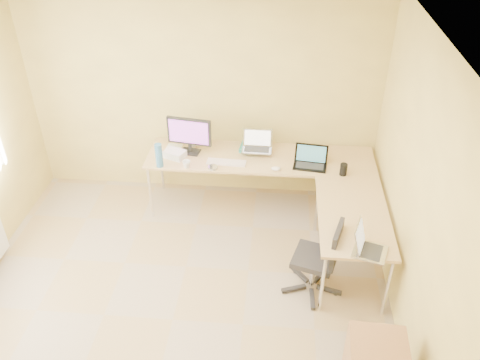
# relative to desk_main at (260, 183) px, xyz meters

# --- Properties ---
(floor) EXTENTS (4.50, 4.50, 0.00)m
(floor) POSITION_rel_desk_main_xyz_m (-0.72, -1.85, -0.36)
(floor) COLOR gray
(floor) RESTS_ON ground
(ceiling) EXTENTS (4.50, 4.50, 0.00)m
(ceiling) POSITION_rel_desk_main_xyz_m (-0.72, -1.85, 2.24)
(ceiling) COLOR white
(ceiling) RESTS_ON ground
(wall_back) EXTENTS (4.50, 0.00, 4.50)m
(wall_back) POSITION_rel_desk_main_xyz_m (-0.72, 0.40, 0.93)
(wall_back) COLOR tan
(wall_back) RESTS_ON ground
(wall_right) EXTENTS (0.00, 4.50, 4.50)m
(wall_right) POSITION_rel_desk_main_xyz_m (1.38, -1.85, 0.93)
(wall_right) COLOR tan
(wall_right) RESTS_ON ground
(desk_main) EXTENTS (2.65, 0.70, 0.73)m
(desk_main) POSITION_rel_desk_main_xyz_m (0.00, 0.00, 0.00)
(desk_main) COLOR tan
(desk_main) RESTS_ON ground
(desk_return) EXTENTS (0.70, 1.30, 0.73)m
(desk_return) POSITION_rel_desk_main_xyz_m (0.98, -1.00, 0.00)
(desk_return) COLOR tan
(desk_return) RESTS_ON ground
(monitor) EXTENTS (0.54, 0.25, 0.45)m
(monitor) POSITION_rel_desk_main_xyz_m (-0.83, 0.04, 0.59)
(monitor) COLOR black
(monitor) RESTS_ON desk_main
(book_stack) EXTENTS (0.24, 0.31, 0.05)m
(book_stack) POSITION_rel_desk_main_xyz_m (-0.14, 0.20, 0.39)
(book_stack) COLOR teal
(book_stack) RESTS_ON desk_main
(laptop_center) EXTENTS (0.35, 0.27, 0.22)m
(laptop_center) POSITION_rel_desk_main_xyz_m (-0.05, 0.08, 0.53)
(laptop_center) COLOR #A2A4AF
(laptop_center) RESTS_ON desk_main
(laptop_black) EXTENTS (0.40, 0.31, 0.23)m
(laptop_black) POSITION_rel_desk_main_xyz_m (0.57, -0.16, 0.48)
(laptop_black) COLOR black
(laptop_black) RESTS_ON desk_main
(keyboard) EXTENTS (0.45, 0.15, 0.02)m
(keyboard) POSITION_rel_desk_main_xyz_m (-0.38, -0.17, 0.38)
(keyboard) COLOR silver
(keyboard) RESTS_ON desk_main
(mouse) EXTENTS (0.11, 0.08, 0.04)m
(mouse) POSITION_rel_desk_main_xyz_m (0.19, -0.27, 0.38)
(mouse) COLOR silver
(mouse) RESTS_ON desk_main
(mug) EXTENTS (0.12, 0.12, 0.08)m
(mug) POSITION_rel_desk_main_xyz_m (-0.82, -0.30, 0.41)
(mug) COLOR white
(mug) RESTS_ON desk_main
(cd_stack) EXTENTS (0.15, 0.15, 0.03)m
(cd_stack) POSITION_rel_desk_main_xyz_m (-0.52, -0.30, 0.38)
(cd_stack) COLOR #BBBBBF
(cd_stack) RESTS_ON desk_main
(water_bottle) EXTENTS (0.10, 0.10, 0.28)m
(water_bottle) POSITION_rel_desk_main_xyz_m (-1.13, -0.30, 0.51)
(water_bottle) COLOR teal
(water_bottle) RESTS_ON desk_main
(papers) EXTENTS (0.20, 0.27, 0.01)m
(papers) POSITION_rel_desk_main_xyz_m (-1.05, 0.09, 0.37)
(papers) COLOR white
(papers) RESTS_ON desk_main
(white_box) EXTENTS (0.28, 0.24, 0.08)m
(white_box) POSITION_rel_desk_main_xyz_m (-0.99, -0.09, 0.41)
(white_box) COLOR white
(white_box) RESTS_ON desk_main
(desk_fan) EXTENTS (0.23, 0.23, 0.24)m
(desk_fan) POSITION_rel_desk_main_xyz_m (-0.83, 0.20, 0.49)
(desk_fan) COLOR white
(desk_fan) RESTS_ON desk_main
(black_cup) EXTENTS (0.10, 0.10, 0.14)m
(black_cup) POSITION_rel_desk_main_xyz_m (0.93, -0.30, 0.43)
(black_cup) COLOR black
(black_cup) RESTS_ON desk_main
(laptop_return) EXTENTS (0.41, 0.36, 0.23)m
(laptop_return) POSITION_rel_desk_main_xyz_m (1.06, -1.55, 0.48)
(laptop_return) COLOR #BDBDBD
(laptop_return) RESTS_ON desk_return
(office_chair) EXTENTS (0.63, 0.63, 0.85)m
(office_chair) POSITION_rel_desk_main_xyz_m (0.60, -1.32, 0.14)
(office_chair) COLOR #292626
(office_chair) RESTS_ON ground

